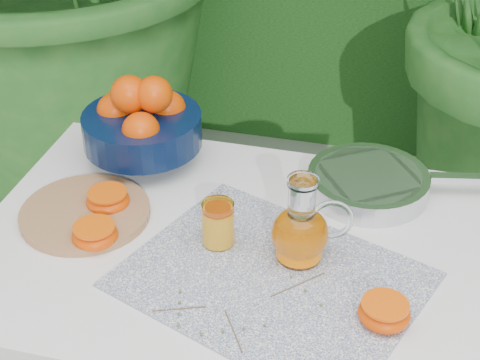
% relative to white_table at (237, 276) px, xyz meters
% --- Properties ---
extents(white_table, '(1.00, 0.70, 0.75)m').
position_rel_white_table_xyz_m(white_table, '(0.00, 0.00, 0.00)').
color(white_table, white).
rests_on(white_table, ground).
extents(placemat, '(0.60, 0.54, 0.00)m').
position_rel_white_table_xyz_m(placemat, '(0.09, -0.09, 0.08)').
color(placemat, '#0D1D4B').
rests_on(placemat, white_table).
extents(cutting_board, '(0.29, 0.29, 0.02)m').
position_rel_white_table_xyz_m(cutting_board, '(-0.31, 0.01, 0.09)').
color(cutting_board, '#AC814D').
rests_on(cutting_board, white_table).
extents(fruit_bowl, '(0.33, 0.33, 0.20)m').
position_rel_white_table_xyz_m(fruit_bowl, '(-0.27, 0.24, 0.17)').
color(fruit_bowl, black).
rests_on(fruit_bowl, white_table).
extents(juice_pitcher, '(0.16, 0.13, 0.17)m').
position_rel_white_table_xyz_m(juice_pitcher, '(0.12, -0.01, 0.14)').
color(juice_pitcher, white).
rests_on(juice_pitcher, white_table).
extents(juice_tumbler, '(0.07, 0.07, 0.09)m').
position_rel_white_table_xyz_m(juice_tumbler, '(-0.03, -0.01, 0.13)').
color(juice_tumbler, white).
rests_on(juice_tumbler, white_table).
extents(saute_pan, '(0.46, 0.30, 0.05)m').
position_rel_white_table_xyz_m(saute_pan, '(0.22, 0.23, 0.11)').
color(saute_pan, silver).
rests_on(saute_pan, white_table).
extents(orange_halves, '(0.65, 0.27, 0.04)m').
position_rel_white_table_xyz_m(orange_halves, '(-0.08, -0.06, 0.10)').
color(orange_halves, red).
rests_on(orange_halves, white_table).
extents(thyme_sprigs, '(0.27, 0.22, 0.01)m').
position_rel_white_table_xyz_m(thyme_sprigs, '(0.05, -0.17, 0.09)').
color(thyme_sprigs, brown).
rests_on(thyme_sprigs, white_table).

